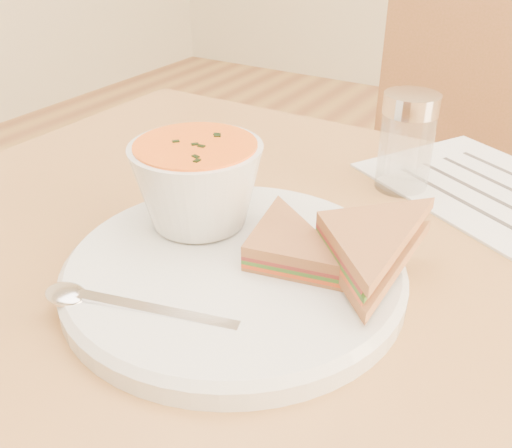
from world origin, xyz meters
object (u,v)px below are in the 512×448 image
Objects in this scene: soup_bowl at (198,188)px; chair_far at (468,262)px; plate at (234,273)px; condiment_shaker at (406,142)px.

chair_far is at bearing 70.50° from soup_bowl.
soup_bowl is at bearing 150.04° from plate.
soup_bowl is 1.10× the size of condiment_shaker.
plate is 0.09m from soup_bowl.
chair_far is at bearing 78.02° from plate.
chair_far is 8.25× the size of soup_bowl.
chair_far reaches higher than condiment_shaker.
chair_far is 9.11× the size of condiment_shaker.
soup_bowl reaches higher than plate.
chair_far is 0.42m from condiment_shaker.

